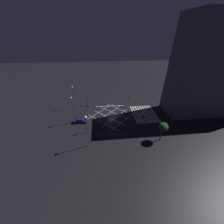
{
  "coord_description": "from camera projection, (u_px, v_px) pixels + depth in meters",
  "views": [
    {
      "loc": [
        -35.1,
        3.55,
        23.41
      ],
      "look_at": [
        0.0,
        0.0,
        1.38
      ],
      "focal_mm": 20.0,
      "sensor_mm": 36.0,
      "label": 1
    }
  ],
  "objects": [
    {
      "name": "traffic_light_median_north",
      "position": [
        87.0,
        108.0,
        40.55
      ],
      "size": [
        0.36,
        0.39,
        4.18
      ],
      "rotation": [
        0.0,
        0.0,
        -1.57
      ],
      "color": "#424244",
      "rests_on": "ground_plane"
    },
    {
      "name": "street_tree_near",
      "position": [
        163.0,
        127.0,
        30.36
      ],
      "size": [
        2.45,
        2.45,
        5.44
      ],
      "color": "#473323",
      "rests_on": "ground_plane"
    },
    {
      "name": "street_lamp_far",
      "position": [
        86.0,
        124.0,
        27.23
      ],
      "size": [
        0.64,
        0.64,
        8.79
      ],
      "color": "#424244",
      "rests_on": "ground_plane"
    },
    {
      "name": "street_lamp_east",
      "position": [
        73.0,
        92.0,
        42.92
      ],
      "size": [
        0.63,
        0.63,
        8.63
      ],
      "color": "#424244",
      "rests_on": "ground_plane"
    },
    {
      "name": "waiting_car",
      "position": [
        80.0,
        120.0,
        38.81
      ],
      "size": [
        1.84,
        4.26,
        1.32
      ],
      "rotation": [
        0.0,
        0.0,
        -1.57
      ],
      "color": "#191951",
      "rests_on": "ground_plane"
    },
    {
      "name": "ground_plane",
      "position": [
        112.0,
        115.0,
        42.32
      ],
      "size": [
        200.0,
        200.0,
        0.0
      ],
      "primitive_type": "plane",
      "color": "black"
    },
    {
      "name": "traffic_light_ne_main",
      "position": [
        87.0,
        100.0,
        47.06
      ],
      "size": [
        0.39,
        0.36,
        3.31
      ],
      "rotation": [
        0.0,
        0.0,
        3.14
      ],
      "color": "#424244",
      "rests_on": "ground_plane"
    },
    {
      "name": "traffic_light_sw_main",
      "position": [
        144.0,
        119.0,
        36.22
      ],
      "size": [
        2.45,
        0.36,
        3.33
      ],
      "color": "#424244",
      "rests_on": "ground_plane"
    },
    {
      "name": "road_markings",
      "position": [
        135.0,
        114.0,
        43.29
      ],
      "size": [
        16.43,
        23.27,
        0.01
      ],
      "color": "silver",
      "rests_on": "ground_plane"
    },
    {
      "name": "traffic_light_se_cross",
      "position": [
        130.0,
        97.0,
        48.65
      ],
      "size": [
        0.36,
        0.39,
        3.44
      ],
      "rotation": [
        0.0,
        0.0,
        1.57
      ],
      "color": "#424244",
      "rests_on": "ground_plane"
    },
    {
      "name": "street_lamp_west",
      "position": [
        72.0,
        104.0,
        35.8
      ],
      "size": [
        0.59,
        0.59,
        8.6
      ],
      "color": "#424244",
      "rests_on": "ground_plane"
    },
    {
      "name": "pedestrian_railing",
      "position": [
        112.0,
        134.0,
        33.31
      ],
      "size": [
        0.86,
        8.03,
        1.05
      ],
      "rotation": [
        0.0,
        0.0,
        -1.67
      ],
      "color": "gray",
      "rests_on": "ground_plane"
    },
    {
      "name": "traffic_light_nw_cross",
      "position": [
        85.0,
        124.0,
        33.53
      ],
      "size": [
        0.36,
        0.39,
        3.92
      ],
      "rotation": [
        0.0,
        0.0,
        -1.57
      ],
      "color": "#424244",
      "rests_on": "ground_plane"
    }
  ]
}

